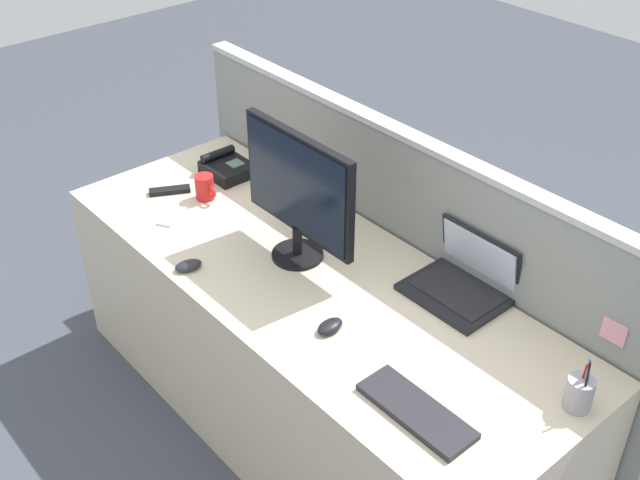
# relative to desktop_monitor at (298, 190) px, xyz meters

# --- Properties ---
(ground_plane) EXTENTS (10.00, 10.00, 0.00)m
(ground_plane) POSITION_rel_desktop_monitor_xyz_m (0.11, -0.04, -1.04)
(ground_plane) COLOR #424751
(desk) EXTENTS (2.19, 0.80, 0.76)m
(desk) POSITION_rel_desktop_monitor_xyz_m (0.11, -0.04, -0.66)
(desk) COLOR beige
(desk) RESTS_ON ground_plane
(cubicle_divider) EXTENTS (2.32, 0.07, 1.19)m
(cubicle_divider) POSITION_rel_desktop_monitor_xyz_m (0.11, 0.40, -0.44)
(cubicle_divider) COLOR gray
(cubicle_divider) RESTS_ON ground_plane
(desktop_monitor) EXTENTS (0.55, 0.19, 0.50)m
(desktop_monitor) POSITION_rel_desktop_monitor_xyz_m (0.00, 0.00, 0.00)
(desktop_monitor) COLOR black
(desktop_monitor) RESTS_ON desk
(laptop) EXTENTS (0.34, 0.27, 0.22)m
(laptop) POSITION_rel_desktop_monitor_xyz_m (0.54, 0.30, -0.23)
(laptop) COLOR black
(laptop) RESTS_ON desk
(desk_phone) EXTENTS (0.21, 0.18, 0.09)m
(desk_phone) POSITION_rel_desktop_monitor_xyz_m (-0.68, 0.15, -0.25)
(desk_phone) COLOR black
(desk_phone) RESTS_ON desk
(keyboard_main) EXTENTS (0.37, 0.13, 0.02)m
(keyboard_main) POSITION_rel_desktop_monitor_xyz_m (0.83, -0.25, -0.27)
(keyboard_main) COLOR #232328
(keyboard_main) RESTS_ON desk
(computer_mouse_right_hand) EXTENTS (0.07, 0.10, 0.03)m
(computer_mouse_right_hand) POSITION_rel_desktop_monitor_xyz_m (0.39, -0.19, -0.26)
(computer_mouse_right_hand) COLOR black
(computer_mouse_right_hand) RESTS_ON desk
(computer_mouse_left_hand) EXTENTS (0.08, 0.11, 0.03)m
(computer_mouse_left_hand) POSITION_rel_desktop_monitor_xyz_m (-0.20, -0.36, -0.26)
(computer_mouse_left_hand) COLOR #232328
(computer_mouse_left_hand) RESTS_ON desk
(pen_cup) EXTENTS (0.08, 0.08, 0.19)m
(pen_cup) POSITION_rel_desktop_monitor_xyz_m (1.12, 0.13, -0.23)
(pen_cup) COLOR #99999E
(pen_cup) RESTS_ON desk
(cell_phone_white_slab) EXTENTS (0.13, 0.16, 0.01)m
(cell_phone_white_slab) POSITION_rel_desktop_monitor_xyz_m (-0.54, -0.22, -0.28)
(cell_phone_white_slab) COLOR silver
(cell_phone_white_slab) RESTS_ON desk
(cell_phone_black_slab) EXTENTS (0.15, 0.15, 0.01)m
(cell_phone_black_slab) POSITION_rel_desktop_monitor_xyz_m (-0.35, 0.27, -0.28)
(cell_phone_black_slab) COLOR black
(cell_phone_black_slab) RESTS_ON desk
(tv_remote) EXTENTS (0.12, 0.17, 0.02)m
(tv_remote) POSITION_rel_desktop_monitor_xyz_m (-0.71, -0.12, -0.27)
(tv_remote) COLOR black
(tv_remote) RESTS_ON desk
(coffee_mug) EXTENTS (0.12, 0.08, 0.10)m
(coffee_mug) POSITION_rel_desktop_monitor_xyz_m (-0.57, -0.03, -0.23)
(coffee_mug) COLOR red
(coffee_mug) RESTS_ON desk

